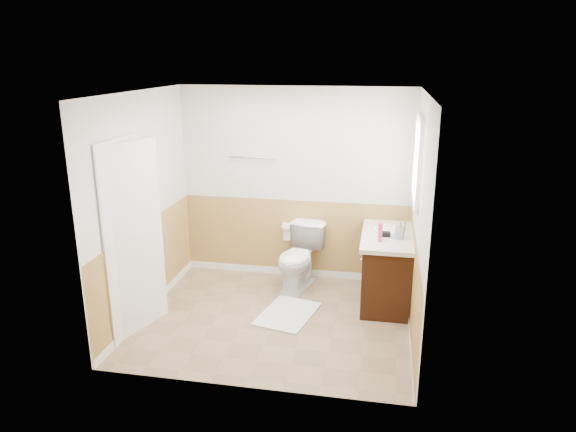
% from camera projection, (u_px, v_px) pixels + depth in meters
% --- Properties ---
extents(floor, '(3.00, 3.00, 0.00)m').
position_uv_depth(floor, '(275.00, 319.00, 5.96)').
color(floor, '#8C7051').
rests_on(floor, ground).
extents(ceiling, '(3.00, 3.00, 0.00)m').
position_uv_depth(ceiling, '(273.00, 93.00, 5.23)').
color(ceiling, white).
rests_on(ceiling, floor).
extents(wall_back, '(3.00, 0.00, 3.00)m').
position_uv_depth(wall_back, '(295.00, 185.00, 6.82)').
color(wall_back, silver).
rests_on(wall_back, floor).
extents(wall_front, '(3.00, 0.00, 3.00)m').
position_uv_depth(wall_front, '(242.00, 257.00, 4.37)').
color(wall_front, silver).
rests_on(wall_front, floor).
extents(wall_left, '(0.00, 3.00, 3.00)m').
position_uv_depth(wall_left, '(142.00, 206.00, 5.86)').
color(wall_left, silver).
rests_on(wall_left, floor).
extents(wall_right, '(0.00, 3.00, 3.00)m').
position_uv_depth(wall_right, '(419.00, 221.00, 5.33)').
color(wall_right, silver).
rests_on(wall_right, floor).
extents(wainscot_back, '(3.00, 0.00, 3.00)m').
position_uv_depth(wainscot_back, '(295.00, 240.00, 7.03)').
color(wainscot_back, tan).
rests_on(wainscot_back, floor).
extents(wainscot_front, '(3.00, 0.00, 3.00)m').
position_uv_depth(wainscot_front, '(244.00, 337.00, 4.60)').
color(wainscot_front, tan).
rests_on(wainscot_front, floor).
extents(wainscot_left, '(0.00, 2.60, 2.60)m').
position_uv_depth(wainscot_left, '(149.00, 269.00, 6.08)').
color(wainscot_left, tan).
rests_on(wainscot_left, floor).
extents(wainscot_right, '(0.00, 2.60, 2.60)m').
position_uv_depth(wainscot_right, '(413.00, 289.00, 5.55)').
color(wainscot_right, tan).
rests_on(wainscot_right, floor).
extents(toilet, '(0.62, 0.87, 0.81)m').
position_uv_depth(toilet, '(299.00, 258.00, 6.67)').
color(toilet, white).
rests_on(toilet, floor).
extents(bath_mat, '(0.72, 0.90, 0.02)m').
position_uv_depth(bath_mat, '(288.00, 314.00, 6.06)').
color(bath_mat, silver).
rests_on(bath_mat, floor).
extents(vanity_cabinet, '(0.55, 1.10, 0.80)m').
position_uv_depth(vanity_cabinet, '(387.00, 270.00, 6.29)').
color(vanity_cabinet, black).
rests_on(vanity_cabinet, floor).
extents(vanity_knob_left, '(0.03, 0.03, 0.03)m').
position_uv_depth(vanity_knob_left, '(361.00, 260.00, 6.21)').
color(vanity_knob_left, silver).
rests_on(vanity_knob_left, vanity_cabinet).
extents(vanity_knob_right, '(0.03, 0.03, 0.03)m').
position_uv_depth(vanity_knob_right, '(362.00, 254.00, 6.39)').
color(vanity_knob_right, silver).
rests_on(vanity_knob_right, vanity_cabinet).
extents(countertop, '(0.60, 1.15, 0.05)m').
position_uv_depth(countertop, '(388.00, 237.00, 6.17)').
color(countertop, silver).
rests_on(countertop, vanity_cabinet).
extents(sink_basin, '(0.36, 0.36, 0.02)m').
position_uv_depth(sink_basin, '(389.00, 230.00, 6.30)').
color(sink_basin, white).
rests_on(sink_basin, countertop).
extents(faucet, '(0.02, 0.02, 0.14)m').
position_uv_depth(faucet, '(405.00, 226.00, 6.25)').
color(faucet, silver).
rests_on(faucet, countertop).
extents(lotion_bottle, '(0.05, 0.05, 0.22)m').
position_uv_depth(lotion_bottle, '(380.00, 232.00, 5.89)').
color(lotion_bottle, '#D63776').
rests_on(lotion_bottle, countertop).
extents(soap_dispenser, '(0.12, 0.12, 0.21)m').
position_uv_depth(soap_dispenser, '(400.00, 230.00, 6.00)').
color(soap_dispenser, gray).
rests_on(soap_dispenser, countertop).
extents(hair_dryer_body, '(0.14, 0.07, 0.07)m').
position_uv_depth(hair_dryer_body, '(384.00, 234.00, 6.08)').
color(hair_dryer_body, black).
rests_on(hair_dryer_body, countertop).
extents(hair_dryer_handle, '(0.03, 0.03, 0.07)m').
position_uv_depth(hair_dryer_handle, '(382.00, 237.00, 6.07)').
color(hair_dryer_handle, black).
rests_on(hair_dryer_handle, countertop).
extents(mirror_panel, '(0.02, 0.35, 0.90)m').
position_uv_depth(mirror_panel, '(415.00, 170.00, 6.28)').
color(mirror_panel, silver).
rests_on(mirror_panel, wall_right).
extents(window_frame, '(0.04, 0.80, 1.00)m').
position_uv_depth(window_frame, '(417.00, 161.00, 5.74)').
color(window_frame, white).
rests_on(window_frame, wall_right).
extents(window_glass, '(0.01, 0.70, 0.90)m').
position_uv_depth(window_glass, '(419.00, 161.00, 5.74)').
color(window_glass, white).
rests_on(window_glass, wall_right).
extents(door, '(0.29, 0.78, 2.04)m').
position_uv_depth(door, '(134.00, 239.00, 5.49)').
color(door, white).
rests_on(door, wall_left).
extents(door_frame, '(0.02, 0.92, 2.10)m').
position_uv_depth(door_frame, '(127.00, 238.00, 5.50)').
color(door_frame, white).
rests_on(door_frame, wall_left).
extents(door_knob, '(0.06, 0.06, 0.06)m').
position_uv_depth(door_knob, '(153.00, 236.00, 5.81)').
color(door_knob, silver).
rests_on(door_knob, door).
extents(towel_bar, '(0.62, 0.02, 0.02)m').
position_uv_depth(towel_bar, '(253.00, 158.00, 6.76)').
color(towel_bar, silver).
rests_on(towel_bar, wall_back).
extents(tp_holder_bar, '(0.14, 0.02, 0.02)m').
position_uv_depth(tp_holder_bar, '(287.00, 227.00, 6.93)').
color(tp_holder_bar, silver).
rests_on(tp_holder_bar, wall_back).
extents(tp_roll, '(0.10, 0.11, 0.11)m').
position_uv_depth(tp_roll, '(287.00, 227.00, 6.93)').
color(tp_roll, white).
rests_on(tp_roll, tp_holder_bar).
extents(tp_sheet, '(0.10, 0.01, 0.16)m').
position_uv_depth(tp_sheet, '(287.00, 235.00, 6.96)').
color(tp_sheet, white).
rests_on(tp_sheet, tp_roll).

